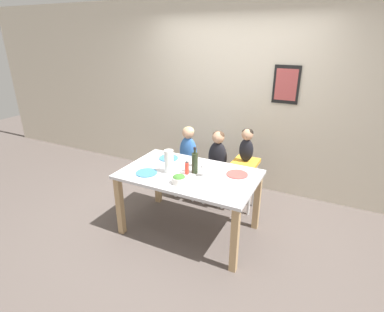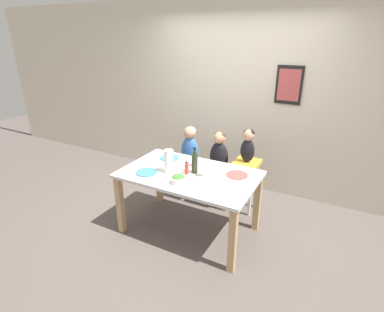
# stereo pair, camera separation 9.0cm
# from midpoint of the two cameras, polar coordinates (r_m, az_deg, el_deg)

# --- Properties ---
(ground_plane) EXTENTS (14.00, 14.00, 0.00)m
(ground_plane) POSITION_cam_midpoint_polar(r_m,az_deg,el_deg) (3.74, 0.19, -13.82)
(ground_plane) COLOR #564C47
(wall_back) EXTENTS (10.00, 0.09, 2.70)m
(wall_back) POSITION_cam_midpoint_polar(r_m,az_deg,el_deg) (4.46, 9.32, 10.92)
(wall_back) COLOR beige
(wall_back) RESTS_ON ground_plane
(dining_table) EXTENTS (1.51, 0.92, 0.76)m
(dining_table) POSITION_cam_midpoint_polar(r_m,az_deg,el_deg) (3.40, 0.21, -4.82)
(dining_table) COLOR silver
(dining_table) RESTS_ON ground_plane
(chair_far_left) EXTENTS (0.37, 0.43, 0.46)m
(chair_far_left) POSITION_cam_midpoint_polar(r_m,az_deg,el_deg) (4.29, 0.21, -2.82)
(chair_far_left) COLOR silver
(chair_far_left) RESTS_ON ground_plane
(chair_far_center) EXTENTS (0.37, 0.43, 0.46)m
(chair_far_center) POSITION_cam_midpoint_polar(r_m,az_deg,el_deg) (4.12, 5.63, -4.03)
(chair_far_center) COLOR silver
(chair_far_center) RESTS_ON ground_plane
(chair_right_highchair) EXTENTS (0.31, 0.37, 0.69)m
(chair_right_highchair) POSITION_cam_midpoint_polar(r_m,az_deg,el_deg) (3.94, 10.86, -3.14)
(chair_right_highchair) COLOR silver
(chair_right_highchair) RESTS_ON ground_plane
(person_child_left) EXTENTS (0.26, 0.17, 0.58)m
(person_child_left) POSITION_cam_midpoint_polar(r_m,az_deg,el_deg) (4.14, 0.22, 1.92)
(person_child_left) COLOR #3366B2
(person_child_left) RESTS_ON chair_far_left
(person_child_center) EXTENTS (0.26, 0.17, 0.58)m
(person_child_center) POSITION_cam_midpoint_polar(r_m,az_deg,el_deg) (3.97, 5.84, 0.87)
(person_child_center) COLOR black
(person_child_center) RESTS_ON chair_far_center
(person_baby_right) EXTENTS (0.18, 0.15, 0.43)m
(person_baby_right) POSITION_cam_midpoint_polar(r_m,az_deg,el_deg) (3.79, 11.30, 2.44)
(person_baby_right) COLOR black
(person_baby_right) RESTS_ON chair_right_highchair
(wine_bottle) EXTENTS (0.07, 0.07, 0.30)m
(wine_bottle) POSITION_cam_midpoint_polar(r_m,az_deg,el_deg) (3.31, 1.29, -1.25)
(wine_bottle) COLOR #232D19
(wine_bottle) RESTS_ON dining_table
(paper_towel_roll) EXTENTS (0.10, 0.10, 0.27)m
(paper_towel_roll) POSITION_cam_midpoint_polar(r_m,az_deg,el_deg) (3.32, -3.65, -1.02)
(paper_towel_roll) COLOR white
(paper_towel_roll) RESTS_ON dining_table
(wine_glass_near) EXTENTS (0.08, 0.08, 0.15)m
(wine_glass_near) POSITION_cam_midpoint_polar(r_m,az_deg,el_deg) (3.23, 3.12, -2.16)
(wine_glass_near) COLOR white
(wine_glass_near) RESTS_ON dining_table
(wine_glass_far) EXTENTS (0.08, 0.08, 0.15)m
(wine_glass_far) POSITION_cam_midpoint_polar(r_m,az_deg,el_deg) (3.48, 1.27, -0.32)
(wine_glass_far) COLOR white
(wine_glass_far) RESTS_ON dining_table
(salad_bowl_large) EXTENTS (0.16, 0.16, 0.09)m
(salad_bowl_large) POSITION_cam_midpoint_polar(r_m,az_deg,el_deg) (3.12, -1.82, -4.37)
(salad_bowl_large) COLOR silver
(salad_bowl_large) RESTS_ON dining_table
(dinner_plate_front_left) EXTENTS (0.24, 0.24, 0.01)m
(dinner_plate_front_left) POSITION_cam_midpoint_polar(r_m,az_deg,el_deg) (3.39, -7.91, -3.08)
(dinner_plate_front_left) COLOR teal
(dinner_plate_front_left) RESTS_ON dining_table
(dinner_plate_back_left) EXTENTS (0.24, 0.24, 0.01)m
(dinner_plate_back_left) POSITION_cam_midpoint_polar(r_m,az_deg,el_deg) (3.75, -3.62, -0.35)
(dinner_plate_back_left) COLOR teal
(dinner_plate_back_left) RESTS_ON dining_table
(dinner_plate_back_right) EXTENTS (0.24, 0.24, 0.01)m
(dinner_plate_back_right) POSITION_cam_midpoint_polar(r_m,az_deg,el_deg) (3.34, 9.33, -3.57)
(dinner_plate_back_right) COLOR #D14C47
(dinner_plate_back_right) RESTS_ON dining_table
(condiment_bottle_hot_sauce) EXTENTS (0.04, 0.04, 0.16)m
(condiment_bottle_hot_sauce) POSITION_cam_midpoint_polar(r_m,az_deg,el_deg) (3.30, -0.25, -2.23)
(condiment_bottle_hot_sauce) COLOR red
(condiment_bottle_hot_sauce) RESTS_ON dining_table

